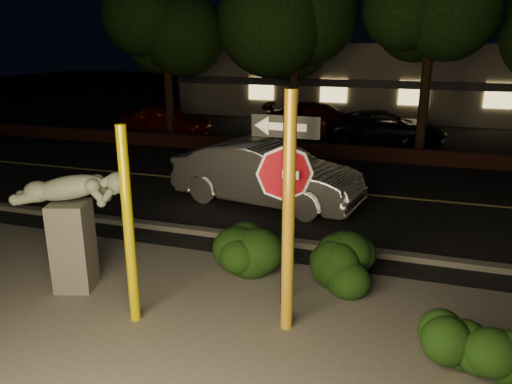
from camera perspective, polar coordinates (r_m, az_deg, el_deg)
ground at (r=17.29m, az=9.68°, el=2.83°), size 90.00×90.00×0.00m
patio at (r=7.38m, az=-4.11°, el=-17.33°), size 14.00×6.00×0.02m
road at (r=14.43m, az=7.86°, el=0.09°), size 80.00×8.00×0.01m
lane_marking at (r=14.43m, az=7.87°, el=0.14°), size 80.00×0.12×0.00m
curb at (r=10.63m, az=3.82°, el=-5.75°), size 80.00×0.25×0.12m
brick_wall at (r=18.49m, az=10.34°, el=4.51°), size 40.00×0.35×0.50m
parking_lot at (r=24.10m, az=12.24°, el=6.69°), size 40.00×12.00×0.01m
building at (r=31.77m, az=14.10°, el=12.61°), size 22.00×10.20×4.00m
tree_far_a at (r=22.22m, az=-10.39°, el=19.78°), size 4.60×4.60×7.43m
yellow_pole_left at (r=7.55m, az=-14.36°, el=-4.00°), size 0.15×0.15×3.06m
yellow_pole_right at (r=7.04m, az=3.74°, el=-2.87°), size 0.18×0.18×3.55m
signpost at (r=7.59m, az=3.26°, el=2.03°), size 1.05×0.08×3.10m
sculpture at (r=8.92m, az=-20.28°, el=-2.83°), size 1.95×1.05×2.11m
hedge_center at (r=9.18m, az=0.68°, el=-6.12°), size 2.22×1.18×1.12m
hedge_right at (r=8.79m, az=11.53°, el=-7.56°), size 1.82×1.15×1.12m
hedge_far_right at (r=7.25m, az=23.55°, el=-15.34°), size 1.37×0.92×0.91m
silver_sedan at (r=13.01m, az=1.21°, el=2.10°), size 5.19×2.57×1.64m
parked_car_red at (r=23.16m, az=-10.23°, el=8.12°), size 4.23×2.08×1.39m
parked_car_darkred at (r=22.48m, az=7.56°, el=8.11°), size 5.39×2.81×1.49m
parked_car_dark at (r=21.49m, az=14.50°, el=7.15°), size 5.23×3.10×1.36m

